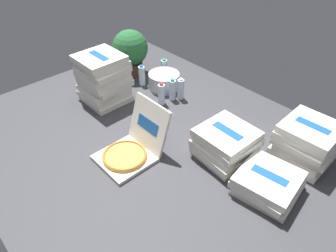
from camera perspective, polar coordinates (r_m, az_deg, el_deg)
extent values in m
cube|color=#38383D|center=(2.43, -1.40, -4.00)|extent=(3.20, 2.40, 0.02)
cube|color=silver|center=(2.33, -7.86, -5.85)|extent=(0.37, 0.37, 0.03)
cylinder|color=gold|center=(2.32, -7.90, -5.45)|extent=(0.33, 0.33, 0.02)
torus|color=#B1712A|center=(2.31, -7.92, -5.28)|extent=(0.32, 0.32, 0.02)
cube|color=silver|center=(2.31, -3.50, 0.26)|extent=(0.37, 0.13, 0.36)
cube|color=#19519E|center=(2.30, -3.73, 0.21)|extent=(0.22, 0.03, 0.09)
cube|color=silver|center=(2.20, 17.79, -10.77)|extent=(0.42, 0.42, 0.05)
cube|color=#19519E|center=(2.18, 17.92, -10.31)|extent=(0.25, 0.10, 0.00)
cube|color=silver|center=(2.16, 17.64, -9.95)|extent=(0.39, 0.39, 0.05)
cube|color=silver|center=(2.13, 17.95, -9.03)|extent=(0.42, 0.42, 0.05)
cube|color=#19519E|center=(2.11, 18.09, -8.55)|extent=(0.25, 0.10, 0.00)
cube|color=silver|center=(2.99, -11.18, 5.08)|extent=(0.37, 0.37, 0.05)
cube|color=silver|center=(2.97, -11.56, 5.97)|extent=(0.38, 0.38, 0.05)
cube|color=silver|center=(2.94, -11.62, 6.79)|extent=(0.37, 0.37, 0.05)
cube|color=#19519E|center=(2.93, -11.68, 7.23)|extent=(0.24, 0.07, 0.00)
cube|color=silver|center=(2.92, -11.30, 7.67)|extent=(0.40, 0.40, 0.05)
cube|color=#19519E|center=(2.91, -11.36, 8.12)|extent=(0.24, 0.09, 0.00)
cube|color=silver|center=(2.89, -11.56, 8.42)|extent=(0.38, 0.38, 0.05)
cube|color=silver|center=(2.87, -11.88, 9.28)|extent=(0.37, 0.37, 0.05)
cube|color=#19519E|center=(2.85, -11.95, 9.74)|extent=(0.24, 0.07, 0.00)
cube|color=silver|center=(2.84, -11.82, 10.15)|extent=(0.40, 0.40, 0.05)
cube|color=silver|center=(2.83, -12.00, 11.19)|extent=(0.37, 0.37, 0.05)
cube|color=silver|center=(2.81, -12.45, 11.97)|extent=(0.37, 0.37, 0.05)
cube|color=#19519E|center=(2.79, -12.52, 12.45)|extent=(0.24, 0.07, 0.00)
cube|color=silver|center=(2.52, 23.22, -5.00)|extent=(0.38, 0.38, 0.05)
cube|color=silver|center=(2.49, 23.32, -4.04)|extent=(0.38, 0.38, 0.05)
cube|color=silver|center=(2.46, 23.94, -3.20)|extent=(0.41, 0.41, 0.05)
cube|color=silver|center=(2.43, 23.96, -2.35)|extent=(0.38, 0.38, 0.05)
cube|color=#19519E|center=(2.41, 24.11, -1.87)|extent=(0.24, 0.07, 0.00)
cube|color=silver|center=(2.41, 24.14, -1.17)|extent=(0.40, 0.40, 0.05)
cube|color=#19519E|center=(2.40, 24.30, -0.69)|extent=(0.24, 0.09, 0.00)
cube|color=silver|center=(2.38, 24.80, -0.41)|extent=(0.38, 0.38, 0.05)
cube|color=#19519E|center=(2.36, 24.96, 0.09)|extent=(0.24, 0.07, 0.00)
cube|color=silver|center=(2.37, 10.33, -5.04)|extent=(0.40, 0.40, 0.05)
cube|color=silver|center=(2.32, 10.31, -4.50)|extent=(0.40, 0.40, 0.05)
cube|color=silver|center=(2.29, 10.26, -3.37)|extent=(0.38, 0.38, 0.05)
cube|color=#19519E|center=(2.27, 10.33, -2.87)|extent=(0.24, 0.08, 0.00)
cube|color=silver|center=(2.26, 10.76, -2.46)|extent=(0.40, 0.40, 0.05)
cube|color=silver|center=(2.23, 10.75, -1.40)|extent=(0.38, 0.38, 0.05)
cube|color=#19519E|center=(2.22, 10.82, -0.88)|extent=(0.24, 0.07, 0.00)
cylinder|color=#B7BABF|center=(3.09, -0.73, 8.25)|extent=(0.30, 0.30, 0.15)
cylinder|color=white|center=(3.15, -4.79, 9.14)|extent=(0.06, 0.06, 0.20)
cylinder|color=blue|center=(3.10, -4.89, 10.84)|extent=(0.03, 0.03, 0.02)
cylinder|color=silver|center=(3.26, -0.73, 10.36)|extent=(0.06, 0.06, 0.20)
cylinder|color=#239951|center=(3.21, -0.75, 12.02)|extent=(0.03, 0.03, 0.02)
cylinder|color=silver|center=(2.91, 0.79, 6.59)|extent=(0.06, 0.06, 0.20)
cylinder|color=#239951|center=(2.85, 0.81, 8.39)|extent=(0.03, 0.03, 0.02)
cylinder|color=white|center=(2.84, -1.20, 5.82)|extent=(0.06, 0.06, 0.20)
cylinder|color=red|center=(2.79, -1.23, 7.65)|extent=(0.03, 0.03, 0.02)
cylinder|color=silver|center=(2.92, 2.32, 6.71)|extent=(0.06, 0.06, 0.20)
cylinder|color=white|center=(2.87, 2.37, 8.51)|extent=(0.03, 0.03, 0.02)
cylinder|color=#513323|center=(3.38, -6.66, 10.58)|extent=(0.23, 0.23, 0.13)
sphere|color=#256331|center=(3.29, -6.94, 13.99)|extent=(0.36, 0.36, 0.36)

